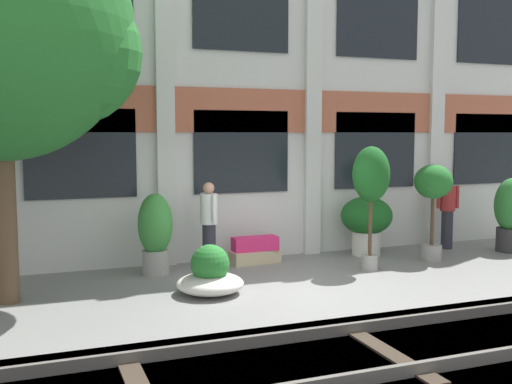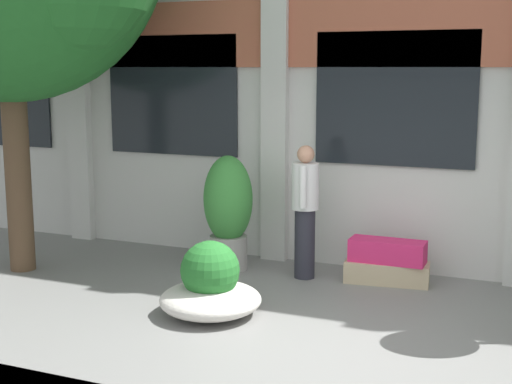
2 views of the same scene
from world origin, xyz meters
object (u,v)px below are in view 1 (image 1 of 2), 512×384
object	(u,v)px
potted_plant_wide_bowl	(210,276)
potted_plant_square_trough	(255,251)
potted_plant_glazed_jar	(155,230)
potted_plant_tall_urn	(371,179)
potted_plant_low_pan	(433,190)
potted_plant_fluted_column	(512,211)
resident_by_doorway	(448,210)
resident_watching_tracks	(209,223)
potted_plant_ribbed_drum	(366,220)

from	to	relation	value
potted_plant_wide_bowl	potted_plant_square_trough	xyz separation A→B (m)	(1.51, 1.89, -0.04)
potted_plant_glazed_jar	potted_plant_tall_urn	world-z (taller)	potted_plant_tall_urn
potted_plant_glazed_jar	potted_plant_low_pan	bearing A→B (deg)	-7.99
potted_plant_fluted_column	potted_plant_glazed_jar	world-z (taller)	potted_plant_fluted_column
potted_plant_low_pan	resident_by_doorway	bearing A→B (deg)	39.32
resident_watching_tracks	potted_plant_ribbed_drum	bearing A→B (deg)	170.91
resident_watching_tracks	potted_plant_low_pan	bearing A→B (deg)	158.87
potted_plant_fluted_column	potted_plant_ribbed_drum	world-z (taller)	potted_plant_fluted_column
potted_plant_glazed_jar	potted_plant_wide_bowl	bearing A→B (deg)	-71.41
potted_plant_wide_bowl	resident_by_doorway	xyz separation A→B (m)	(6.17, 1.79, 0.60)
potted_plant_square_trough	potted_plant_wide_bowl	bearing A→B (deg)	-128.59
potted_plant_low_pan	resident_watching_tracks	xyz separation A→B (m)	(-4.57, 0.83, -0.55)
potted_plant_wide_bowl	potted_plant_fluted_column	bearing A→B (deg)	7.96
potted_plant_low_pan	potted_plant_fluted_column	size ratio (longest dim) A/B	1.21
potted_plant_ribbed_drum	resident_by_doorway	size ratio (longest dim) A/B	0.77
potted_plant_glazed_jar	potted_plant_square_trough	bearing A→B (deg)	5.98
potted_plant_fluted_column	resident_by_doorway	world-z (taller)	resident_by_doorway
potted_plant_low_pan	resident_by_doorway	world-z (taller)	potted_plant_low_pan
potted_plant_glazed_jar	potted_plant_ribbed_drum	bearing A→B (deg)	1.84
potted_plant_wide_bowl	potted_plant_glazed_jar	size ratio (longest dim) A/B	0.73
potted_plant_low_pan	resident_watching_tracks	world-z (taller)	potted_plant_low_pan
potted_plant_fluted_column	potted_plant_glazed_jar	distance (m)	7.88
potted_plant_low_pan	potted_plant_tall_urn	bearing A→B (deg)	-168.70
resident_watching_tracks	potted_plant_wide_bowl	bearing A→B (deg)	63.18
potted_plant_tall_urn	resident_watching_tracks	bearing A→B (deg)	157.93
potted_plant_low_pan	potted_plant_tall_urn	xyz separation A→B (m)	(-1.69, -0.34, 0.30)
potted_plant_tall_urn	resident_watching_tracks	world-z (taller)	potted_plant_tall_urn
potted_plant_glazed_jar	resident_watching_tracks	world-z (taller)	resident_watching_tracks
potted_plant_wide_bowl	potted_plant_square_trough	world-z (taller)	potted_plant_wide_bowl
resident_watching_tracks	potted_plant_glazed_jar	bearing A→B (deg)	-8.84
potted_plant_low_pan	potted_plant_glazed_jar	xyz separation A→B (m)	(-5.62, 0.79, -0.62)
potted_plant_tall_urn	potted_plant_fluted_column	bearing A→B (deg)	6.89
resident_by_doorway	resident_watching_tracks	distance (m)	5.68
potted_plant_glazed_jar	resident_watching_tracks	size ratio (longest dim) A/B	0.90
potted_plant_wide_bowl	potted_plant_tall_urn	size ratio (longest dim) A/B	0.46
potted_plant_low_pan	potted_plant_ribbed_drum	world-z (taller)	potted_plant_low_pan
potted_plant_glazed_jar	resident_watching_tracks	distance (m)	1.05
resident_by_doorway	resident_watching_tracks	size ratio (longest dim) A/B	0.98
potted_plant_glazed_jar	potted_plant_square_trough	size ratio (longest dim) A/B	1.42
potted_plant_tall_urn	potted_plant_ribbed_drum	world-z (taller)	potted_plant_tall_urn
resident_watching_tracks	resident_by_doorway	bearing A→B (deg)	169.97
potted_plant_fluted_column	resident_by_doorway	distance (m)	1.36
potted_plant_square_trough	resident_by_doorway	distance (m)	4.70
potted_plant_wide_bowl	resident_watching_tracks	size ratio (longest dim) A/B	0.65
resident_by_doorway	potted_plant_fluted_column	bearing A→B (deg)	69.30
potted_plant_low_pan	potted_plant_wide_bowl	world-z (taller)	potted_plant_low_pan
potted_plant_wide_bowl	potted_plant_low_pan	bearing A→B (deg)	9.91
potted_plant_ribbed_drum	resident_by_doorway	xyz separation A→B (m)	(2.11, -0.03, 0.13)
potted_plant_low_pan	potted_plant_ribbed_drum	xyz separation A→B (m)	(-1.00, 0.94, -0.70)
potted_plant_tall_urn	resident_watching_tracks	size ratio (longest dim) A/B	1.41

